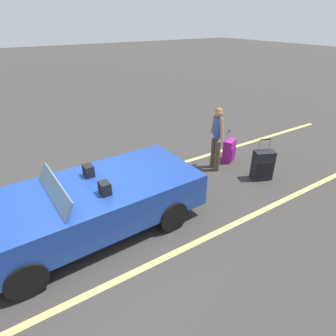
{
  "coord_description": "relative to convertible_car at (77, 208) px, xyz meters",
  "views": [
    {
      "loc": [
        1.08,
        4.32,
        3.58
      ],
      "look_at": [
        -1.8,
        -0.13,
        0.75
      ],
      "focal_mm": 30.44,
      "sensor_mm": 36.0,
      "label": 1
    }
  ],
  "objects": [
    {
      "name": "suitcase_large_black",
      "position": [
        -4.41,
        0.4,
        -0.22
      ],
      "size": [
        0.55,
        0.45,
        1.03
      ],
      "rotation": [
        0.0,
        0.0,
        1.15
      ],
      "color": "black",
      "rests_on": "ground_plane"
    },
    {
      "name": "lot_line_mid",
      "position": [
        -0.21,
        1.34,
        -0.59
      ],
      "size": [
        18.0,
        0.12,
        0.01
      ],
      "primitive_type": "cube",
      "color": "#EAE066",
      "rests_on": "ground_plane"
    },
    {
      "name": "lot_line_near",
      "position": [
        -0.21,
        -1.36,
        -0.59
      ],
      "size": [
        18.0,
        0.12,
        0.01
      ],
      "primitive_type": "cube",
      "color": "#EAE066",
      "rests_on": "ground_plane"
    },
    {
      "name": "ground_plane",
      "position": [
        -0.21,
        -0.01,
        -0.59
      ],
      "size": [
        80.0,
        80.0,
        0.0
      ],
      "primitive_type": "plane",
      "color": "#383533"
    },
    {
      "name": "suitcase_medium_bright",
      "position": [
        -4.42,
        -0.77,
        -0.28
      ],
      "size": [
        0.46,
        0.39,
        0.88
      ],
      "rotation": [
        0.0,
        0.0,
        2.03
      ],
      "color": "#991E8C",
      "rests_on": "ground_plane"
    },
    {
      "name": "traveler_person",
      "position": [
        -3.79,
        -0.64,
        0.34
      ],
      "size": [
        0.29,
        0.61,
        1.65
      ],
      "rotation": [
        0.0,
        0.0,
        -0.24
      ],
      "color": "#4C3F2D",
      "rests_on": "ground_plane"
    },
    {
      "name": "convertible_car",
      "position": [
        0.0,
        0.0,
        0.0
      ],
      "size": [
        4.2,
        1.94,
        1.24
      ],
      "rotation": [
        0.0,
        0.0,
        0.03
      ],
      "color": "navy",
      "rests_on": "ground_plane"
    }
  ]
}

